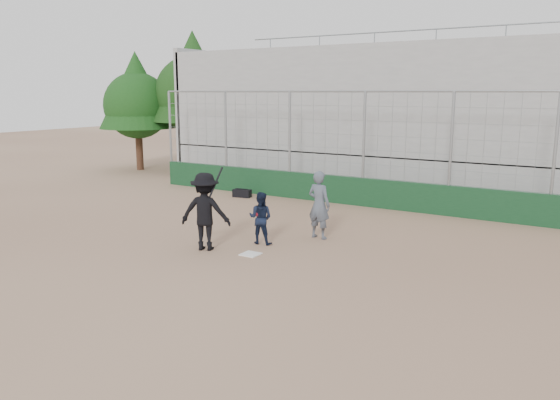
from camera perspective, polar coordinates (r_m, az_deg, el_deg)
The scene contains 10 objects.
ground at distance 13.66m, azimuth -3.08°, elevation -5.72°, with size 90.00×90.00×0.00m, color brown.
home_plate at distance 13.65m, azimuth -3.08°, elevation -5.67°, with size 0.44×0.44×0.02m, color white.
backstop at distance 19.47m, azimuth 8.64°, elevation 2.18°, with size 18.10×0.25×4.04m.
bleachers at distance 23.91m, azimuth 13.47°, elevation 8.39°, with size 20.25×6.70×6.98m.
tree_left at distance 28.51m, azimuth -9.01°, elevation 11.91°, with size 4.48×4.48×7.00m.
tree_right at distance 29.12m, azimuth -14.74°, elevation 10.43°, with size 3.84×3.84×6.00m.
batter_at_plate at distance 13.98m, azimuth -7.81°, elevation -1.20°, with size 1.47×1.17×2.11m.
catcher_crouched at distance 14.47m, azimuth -2.04°, elevation -2.75°, with size 0.74×0.61×0.97m.
umpire at distance 14.98m, azimuth 4.10°, elevation -0.86°, with size 0.69×0.45×1.70m, color #4D5562.
equipment_bag at distance 21.02m, azimuth -3.99°, elevation 0.71°, with size 0.74×0.41×0.34m.
Camera 1 is at (7.43, -10.75, 3.97)m, focal length 35.00 mm.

